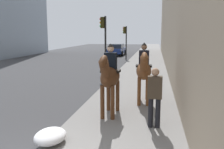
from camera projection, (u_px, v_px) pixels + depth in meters
mounted_horse_near at (110, 76)px, 8.13m from camera, size 2.15×0.61×2.32m
mounted_horse_far at (144, 70)px, 9.61m from camera, size 2.15×0.65×2.30m
pedestrian_greeting at (155, 94)px, 7.11m from camera, size 0.27×0.41×1.70m
car_near_lane at (117, 49)px, 32.06m from camera, size 4.43×2.08×1.44m
traffic_light_near_curb at (104, 36)px, 16.34m from camera, size 0.20×0.44×3.83m
traffic_light_far_curb at (125, 37)px, 26.35m from camera, size 0.20×0.44×3.47m
snow_pile_near at (50, 136)px, 6.21m from camera, size 0.97×0.74×0.33m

